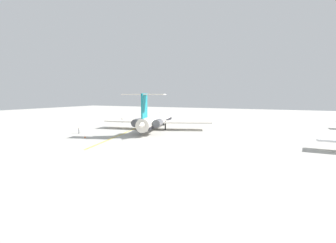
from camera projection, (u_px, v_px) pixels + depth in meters
ground at (131, 128)px, 91.21m from camera, size 280.02×280.02×0.00m
main_jetliner at (156, 120)px, 86.04m from camera, size 39.21×35.11×11.61m
ground_crew_near_nose at (79, 130)px, 77.67m from camera, size 0.44×0.28×1.74m
ground_crew_near_tail at (122, 120)px, 106.82m from camera, size 0.29×0.43×1.84m
safety_cone_nose at (85, 137)px, 69.99m from camera, size 0.40×0.40×0.55m
taxiway_centreline at (137, 128)px, 90.84m from camera, size 70.92×20.15×0.01m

